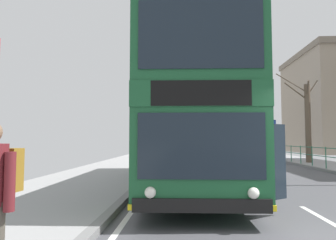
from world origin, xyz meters
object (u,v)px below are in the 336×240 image
(double_decker_bus_main, at_px, (190,119))
(bare_tree_far_00, at_px, (246,123))
(background_bus_far_lane, at_px, (245,139))
(bare_tree_far_02, at_px, (307,121))
(background_building_00, at_px, (331,102))
(bare_tree_far_01, at_px, (260,119))

(double_decker_bus_main, xyz_separation_m, bare_tree_far_00, (8.11, 30.83, 1.50))
(background_bus_far_lane, distance_m, bare_tree_far_00, 12.46)
(bare_tree_far_02, relative_size, background_building_00, 0.42)
(double_decker_bus_main, height_order, background_bus_far_lane, double_decker_bus_main)
(background_building_00, bearing_deg, double_decker_bus_main, -122.34)
(bare_tree_far_01, relative_size, background_building_00, 0.59)
(bare_tree_far_01, relative_size, bare_tree_far_02, 1.38)
(double_decker_bus_main, height_order, bare_tree_far_01, bare_tree_far_01)
(background_bus_far_lane, distance_m, bare_tree_far_01, 5.86)
(bare_tree_far_01, bearing_deg, background_building_00, 29.37)
(background_building_00, bearing_deg, bare_tree_far_01, -150.63)
(double_decker_bus_main, xyz_separation_m, bare_tree_far_02, (7.85, 9.81, 0.54))
(bare_tree_far_02, xyz_separation_m, background_building_00, (10.78, 19.60, 3.53))
(bare_tree_far_02, bearing_deg, bare_tree_far_00, 89.30)
(background_building_00, bearing_deg, background_bus_far_lane, -140.91)
(bare_tree_far_00, xyz_separation_m, bare_tree_far_01, (0.13, -7.27, 0.09))
(double_decker_bus_main, distance_m, background_building_00, 35.05)
(bare_tree_far_00, xyz_separation_m, bare_tree_far_02, (-0.26, -21.02, -0.96))
(bare_tree_far_00, distance_m, bare_tree_far_01, 7.27)
(bare_tree_far_01, bearing_deg, bare_tree_far_02, -91.61)
(double_decker_bus_main, height_order, bare_tree_far_00, bare_tree_far_00)
(background_bus_far_lane, bearing_deg, background_building_00, 39.09)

